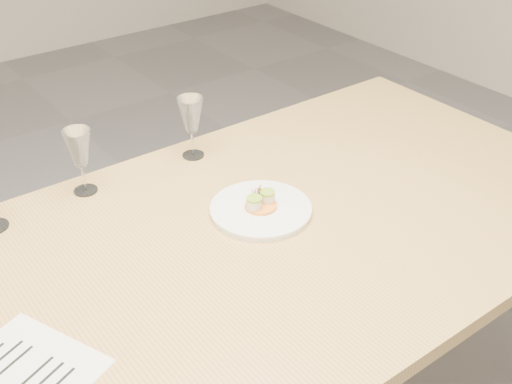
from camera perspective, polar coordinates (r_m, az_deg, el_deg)
dining_table at (r=1.47m, az=-8.17°, el=-9.35°), size 2.40×1.00×0.75m
dinner_plate at (r=1.60m, az=0.44°, el=-1.47°), size 0.26×0.26×0.07m
recipe_sheet at (r=1.29m, az=-19.63°, el=-14.66°), size 0.28×0.31×0.00m
wine_glass_2 at (r=1.69m, az=-15.47°, el=3.66°), size 0.07×0.07×0.18m
wine_glass_3 at (r=1.80m, az=-5.80°, el=6.74°), size 0.07×0.07×0.18m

